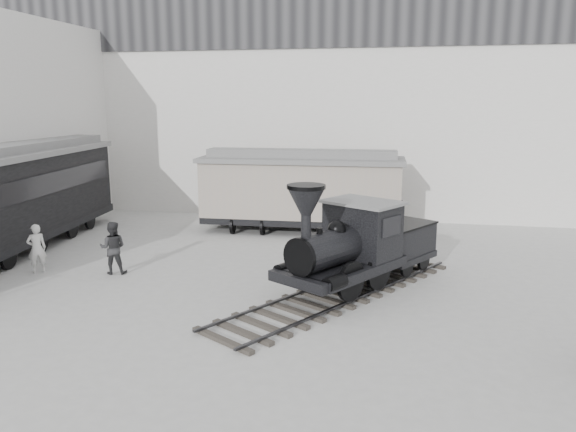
% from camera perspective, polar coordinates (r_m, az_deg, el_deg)
% --- Properties ---
extents(ground, '(90.00, 90.00, 0.00)m').
position_cam_1_polar(ground, '(14.47, -4.55, -11.25)').
color(ground, '#9E9E9B').
extents(north_wall, '(34.00, 2.51, 11.00)m').
position_cam_1_polar(north_wall, '(28.04, 3.72, 11.46)').
color(north_wall, silver).
rests_on(north_wall, ground).
extents(locomotive, '(6.78, 9.17, 3.36)m').
position_cam_1_polar(locomotive, '(16.94, 6.85, -3.42)').
color(locomotive, '#2F2823').
rests_on(locomotive, ground).
extents(boxcar, '(8.83, 2.98, 3.58)m').
position_cam_1_polar(boxcar, '(24.28, 1.33, 2.76)').
color(boxcar, black).
rests_on(boxcar, ground).
extents(passenger_coach, '(4.19, 14.32, 3.78)m').
position_cam_1_polar(passenger_coach, '(22.82, -27.24, 1.43)').
color(passenger_coach, black).
rests_on(passenger_coach, ground).
extents(visitor_a, '(0.71, 0.70, 1.65)m').
position_cam_1_polar(visitor_a, '(20.36, -24.17, -3.03)').
color(visitor_a, silver).
rests_on(visitor_a, ground).
extents(visitor_b, '(1.00, 0.87, 1.76)m').
position_cam_1_polar(visitor_b, '(19.34, -17.37, -3.10)').
color(visitor_b, '#2A2A2C').
rests_on(visitor_b, ground).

